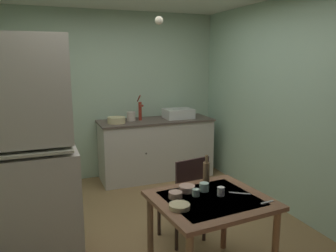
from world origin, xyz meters
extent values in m
plane|color=olive|center=(0.00, 0.00, 0.00)|extent=(4.87, 4.87, 0.00)
cube|color=#B0CBAE|center=(0.00, 1.98, 1.28)|extent=(3.51, 0.10, 2.57)
cube|color=#ABCFB2|center=(1.76, 0.00, 1.28)|extent=(0.10, 3.97, 2.57)
cube|color=beige|center=(-1.21, -0.08, 0.52)|extent=(0.95, 0.53, 1.03)
cube|color=beige|center=(-1.21, -0.08, 1.59)|extent=(0.87, 0.45, 0.95)
cube|color=beige|center=(-1.21, -0.10, 1.07)|extent=(0.85, 0.48, 0.02)
cube|color=beige|center=(0.63, 1.61, 0.45)|extent=(1.73, 0.60, 0.90)
cube|color=brown|center=(0.63, 1.61, 0.91)|extent=(1.76, 0.63, 0.03)
sphere|color=#2D2823|center=(0.37, 1.30, 0.49)|extent=(0.02, 0.02, 0.02)
cube|color=silver|center=(1.01, 1.61, 1.00)|extent=(0.44, 0.34, 0.15)
cube|color=black|center=(1.01, 1.61, 1.07)|extent=(0.38, 0.28, 0.01)
cylinder|color=maroon|center=(0.39, 1.66, 1.07)|extent=(0.05, 0.05, 0.28)
cylinder|color=maroon|center=(0.39, 1.59, 1.17)|extent=(0.03, 0.12, 0.03)
cylinder|color=#983522|center=(0.39, 1.72, 1.26)|extent=(0.02, 0.16, 0.12)
cylinder|color=beige|center=(0.00, 1.56, 0.97)|extent=(0.26, 0.26, 0.09)
cylinder|color=beige|center=(0.25, 1.67, 0.99)|extent=(0.13, 0.13, 0.14)
cube|color=brown|center=(0.21, -0.94, 0.72)|extent=(0.97, 0.88, 0.04)
cube|color=white|center=(0.21, -0.94, 0.74)|extent=(0.76, 0.69, 0.00)
cylinder|color=olive|center=(0.64, -1.25, 0.35)|extent=(0.06, 0.06, 0.70)
cylinder|color=#816144|center=(-0.21, -0.63, 0.35)|extent=(0.06, 0.06, 0.70)
cylinder|color=brown|center=(0.58, -0.56, 0.35)|extent=(0.06, 0.06, 0.70)
cube|color=#35261D|center=(0.26, -0.24, 0.45)|extent=(0.47, 0.47, 0.03)
cube|color=#342121|center=(0.30, -0.42, 0.69)|extent=(0.38, 0.09, 0.44)
cylinder|color=#35261D|center=(0.40, -0.04, 0.22)|extent=(0.04, 0.04, 0.44)
cylinder|color=#35261D|center=(0.06, -0.10, 0.22)|extent=(0.04, 0.04, 0.44)
cylinder|color=#35261D|center=(0.46, -0.37, 0.22)|extent=(0.04, 0.04, 0.44)
cylinder|color=#35261D|center=(0.13, -0.43, 0.22)|extent=(0.04, 0.04, 0.44)
cylinder|color=tan|center=(-0.05, -0.83, 0.76)|extent=(0.11, 0.11, 0.05)
cylinder|color=beige|center=(-0.10, -1.02, 0.76)|extent=(0.16, 0.16, 0.03)
cylinder|color=tan|center=(0.09, -0.74, 0.76)|extent=(0.14, 0.14, 0.05)
cylinder|color=#ADD1C1|center=(0.23, -0.79, 0.78)|extent=(0.08, 0.08, 0.07)
cylinder|color=white|center=(0.31, -0.93, 0.78)|extent=(0.06, 0.06, 0.07)
cylinder|color=#ADD1C1|center=(0.12, -0.85, 0.77)|extent=(0.06, 0.06, 0.06)
cylinder|color=olive|center=(0.34, -0.61, 0.83)|extent=(0.06, 0.06, 0.19)
cylinder|color=olive|center=(0.34, -0.61, 0.96)|extent=(0.03, 0.03, 0.07)
cube|color=silver|center=(0.49, -0.95, 0.74)|extent=(0.15, 0.11, 0.00)
cube|color=beige|center=(0.59, -1.18, 0.74)|extent=(0.13, 0.04, 0.00)
sphere|color=#F9EFCC|center=(0.09, -0.06, 2.21)|extent=(0.08, 0.08, 0.08)
camera|label=1|loc=(-1.03, -3.18, 1.86)|focal=35.61mm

